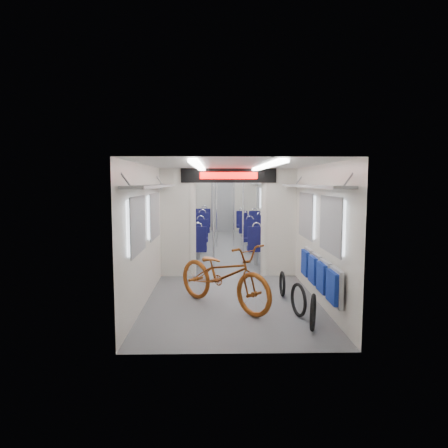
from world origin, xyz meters
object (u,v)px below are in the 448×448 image
at_px(bike_hoop_b, 298,301).
at_px(seat_bay_near_right, 262,239).
at_px(bike_hoop_a, 313,314).
at_px(stanchion_far_left, 217,210).
at_px(stanchion_near_right, 243,219).
at_px(stanchion_near_left, 214,219).
at_px(seat_bay_far_right, 250,225).
at_px(seat_bay_near_left, 190,239).
at_px(stanchion_far_right, 234,210).
at_px(flip_bench, 319,273).
at_px(seat_bay_far_left, 197,224).
at_px(bike_hoop_c, 282,285).
at_px(bicycle, 223,275).

xyz_separation_m(bike_hoop_b, seat_bay_near_right, (-0.03, 4.54, 0.30)).
relative_size(bike_hoop_a, stanchion_far_left, 0.22).
bearing_deg(stanchion_near_right, stanchion_near_left, -176.16).
relative_size(seat_bay_near_right, seat_bay_far_right, 1.02).
bearing_deg(seat_bay_near_left, bike_hoop_b, -67.32).
bearing_deg(seat_bay_near_right, seat_bay_near_left, 179.86).
height_order(seat_bay_far_right, stanchion_near_left, stanchion_near_left).
height_order(seat_bay_near_right, seat_bay_far_right, seat_bay_near_right).
bearing_deg(stanchion_near_right, stanchion_far_right, 91.34).
relative_size(bike_hoop_b, seat_bay_far_right, 0.27).
height_order(flip_bench, seat_bay_far_left, seat_bay_far_left).
distance_m(stanchion_near_right, stanchion_far_left, 3.09).
bearing_deg(stanchion_far_left, bike_hoop_b, -79.56).
distance_m(flip_bench, seat_bay_near_left, 4.79).
bearing_deg(stanchion_near_left, seat_bay_far_left, 97.37).
distance_m(bike_hoop_b, seat_bay_far_left, 8.44).
xyz_separation_m(bike_hoop_c, stanchion_far_right, (-0.61, 5.57, 0.95)).
height_order(bike_hoop_a, seat_bay_near_right, seat_bay_near_right).
distance_m(bike_hoop_b, stanchion_far_right, 6.74).
bearing_deg(bike_hoop_a, seat_bay_far_right, 90.72).
height_order(seat_bay_near_right, seat_bay_far_left, seat_bay_far_left).
distance_m(bike_hoop_b, stanchion_near_left, 3.81).
xyz_separation_m(bike_hoop_b, seat_bay_far_right, (-0.03, 7.98, 0.29)).
xyz_separation_m(bicycle, bike_hoop_b, (1.12, -0.50, -0.30)).
relative_size(bike_hoop_b, bike_hoop_c, 1.14).
bearing_deg(bike_hoop_c, seat_bay_far_right, 89.72).
height_order(bike_hoop_c, stanchion_far_right, stanchion_far_right).
height_order(bicycle, seat_bay_far_right, same).
relative_size(seat_bay_near_left, seat_bay_near_right, 1.01).
height_order(bike_hoop_a, seat_bay_far_right, seat_bay_far_right).
distance_m(bicycle, seat_bay_far_right, 7.56).
height_order(bike_hoop_c, seat_bay_far_left, seat_bay_far_left).
xyz_separation_m(bike_hoop_b, stanchion_near_right, (-0.60, 3.52, 0.92)).
relative_size(flip_bench, stanchion_near_right, 0.92).
bearing_deg(flip_bench, seat_bay_near_left, 118.52).
xyz_separation_m(bicycle, bike_hoop_a, (1.19, -1.08, -0.30)).
relative_size(bike_hoop_c, stanchion_near_left, 0.20).
height_order(seat_bay_near_right, stanchion_near_right, stanchion_near_right).
relative_size(bike_hoop_a, stanchion_near_right, 0.22).
bearing_deg(bicycle, bike_hoop_b, -67.40).
bearing_deg(bike_hoop_b, stanchion_near_left, 110.34).
height_order(flip_bench, stanchion_near_left, stanchion_near_left).
bearing_deg(seat_bay_far_left, flip_bench, -73.80).
distance_m(bicycle, flip_bench, 1.52).
distance_m(bike_hoop_a, seat_bay_far_left, 9.02).
distance_m(bike_hoop_a, bike_hoop_b, 0.59).
distance_m(flip_bench, bike_hoop_a, 1.03).
relative_size(bike_hoop_c, stanchion_far_right, 0.20).
xyz_separation_m(bike_hoop_a, stanchion_far_left, (-1.28, 7.12, 0.92)).
height_order(seat_bay_far_left, stanchion_near_right, stanchion_near_right).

